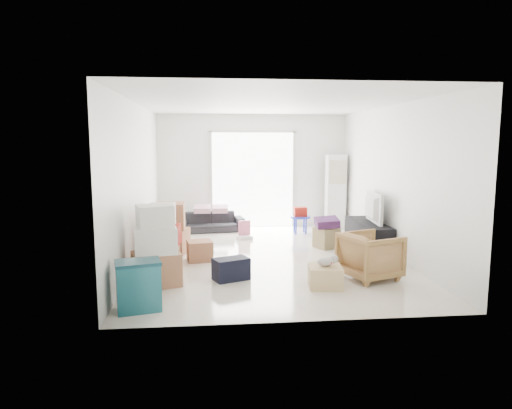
{
  "coord_description": "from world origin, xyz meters",
  "views": [
    {
      "loc": [
        -1.0,
        -7.91,
        2.03
      ],
      "look_at": [
        -0.2,
        0.2,
        0.92
      ],
      "focal_mm": 32.0,
      "sensor_mm": 36.0,
      "label": 1
    }
  ],
  "objects_px": {
    "ac_tower": "(335,192)",
    "television": "(369,219)",
    "ottoman": "(326,238)",
    "sofa": "(211,219)",
    "storage_bins": "(138,285)",
    "armchair": "(370,254)",
    "wood_crate": "(325,277)",
    "kids_table": "(300,215)",
    "tv_console": "(368,235)"
  },
  "relations": [
    {
      "from": "ac_tower",
      "to": "television",
      "type": "distance_m",
      "value": 2.22
    },
    {
      "from": "ac_tower",
      "to": "ottoman",
      "type": "bearing_deg",
      "value": -109.65
    },
    {
      "from": "sofa",
      "to": "storage_bins",
      "type": "distance_m",
      "value": 5.02
    },
    {
      "from": "armchair",
      "to": "storage_bins",
      "type": "relative_size",
      "value": 1.25
    },
    {
      "from": "storage_bins",
      "to": "wood_crate",
      "type": "xyz_separation_m",
      "value": [
        2.49,
        0.65,
        -0.16
      ]
    },
    {
      "from": "storage_bins",
      "to": "wood_crate",
      "type": "relative_size",
      "value": 1.35
    },
    {
      "from": "television",
      "to": "ottoman",
      "type": "relative_size",
      "value": 2.55
    },
    {
      "from": "ac_tower",
      "to": "television",
      "type": "bearing_deg",
      "value": -88.7
    },
    {
      "from": "sofa",
      "to": "wood_crate",
      "type": "xyz_separation_m",
      "value": [
        1.6,
        -4.29,
        -0.14
      ]
    },
    {
      "from": "ac_tower",
      "to": "kids_table",
      "type": "height_order",
      "value": "ac_tower"
    },
    {
      "from": "ac_tower",
      "to": "television",
      "type": "xyz_separation_m",
      "value": [
        0.05,
        -2.2,
        -0.29
      ]
    },
    {
      "from": "ac_tower",
      "to": "kids_table",
      "type": "bearing_deg",
      "value": -148.62
    },
    {
      "from": "ac_tower",
      "to": "tv_console",
      "type": "relative_size",
      "value": 1.12
    },
    {
      "from": "television",
      "to": "sofa",
      "type": "relative_size",
      "value": 0.67
    },
    {
      "from": "storage_bins",
      "to": "ottoman",
      "type": "distance_m",
      "value": 4.37
    },
    {
      "from": "ottoman",
      "to": "kids_table",
      "type": "height_order",
      "value": "kids_table"
    },
    {
      "from": "television",
      "to": "wood_crate",
      "type": "bearing_deg",
      "value": 152.83
    },
    {
      "from": "tv_console",
      "to": "sofa",
      "type": "bearing_deg",
      "value": 145.8
    },
    {
      "from": "kids_table",
      "to": "armchair",
      "type": "bearing_deg",
      "value": -83.93
    },
    {
      "from": "ac_tower",
      "to": "armchair",
      "type": "xyz_separation_m",
      "value": [
        -0.59,
        -4.11,
        -0.49
      ]
    },
    {
      "from": "tv_console",
      "to": "wood_crate",
      "type": "relative_size",
      "value": 3.41
    },
    {
      "from": "armchair",
      "to": "ac_tower",
      "type": "bearing_deg",
      "value": -28.34
    },
    {
      "from": "sofa",
      "to": "ottoman",
      "type": "distance_m",
      "value": 2.93
    },
    {
      "from": "sofa",
      "to": "armchair",
      "type": "bearing_deg",
      "value": -66.3
    },
    {
      "from": "sofa",
      "to": "kids_table",
      "type": "xyz_separation_m",
      "value": [
        2.0,
        -0.44,
        0.12
      ]
    },
    {
      "from": "sofa",
      "to": "storage_bins",
      "type": "bearing_deg",
      "value": -107.43
    },
    {
      "from": "sofa",
      "to": "storage_bins",
      "type": "xyz_separation_m",
      "value": [
        -0.89,
        -4.94,
        0.02
      ]
    },
    {
      "from": "storage_bins",
      "to": "kids_table",
      "type": "xyz_separation_m",
      "value": [
        2.88,
        4.5,
        0.11
      ]
    },
    {
      "from": "armchair",
      "to": "tv_console",
      "type": "bearing_deg",
      "value": -38.72
    },
    {
      "from": "sofa",
      "to": "kids_table",
      "type": "relative_size",
      "value": 2.54
    },
    {
      "from": "tv_console",
      "to": "ottoman",
      "type": "distance_m",
      "value": 0.8
    },
    {
      "from": "storage_bins",
      "to": "wood_crate",
      "type": "distance_m",
      "value": 2.58
    },
    {
      "from": "kids_table",
      "to": "tv_console",
      "type": "bearing_deg",
      "value": -57.75
    },
    {
      "from": "storage_bins",
      "to": "kids_table",
      "type": "relative_size",
      "value": 1.04
    },
    {
      "from": "sofa",
      "to": "ottoman",
      "type": "bearing_deg",
      "value": -47.43
    },
    {
      "from": "ac_tower",
      "to": "tv_console",
      "type": "distance_m",
      "value": 2.28
    },
    {
      "from": "ottoman",
      "to": "wood_crate",
      "type": "bearing_deg",
      "value": -104.8
    },
    {
      "from": "television",
      "to": "kids_table",
      "type": "relative_size",
      "value": 1.7
    },
    {
      "from": "tv_console",
      "to": "kids_table",
      "type": "relative_size",
      "value": 2.63
    },
    {
      "from": "storage_bins",
      "to": "ottoman",
      "type": "relative_size",
      "value": 1.56
    },
    {
      "from": "ac_tower",
      "to": "ottoman",
      "type": "distance_m",
      "value": 2.27
    },
    {
      "from": "tv_console",
      "to": "sofa",
      "type": "xyz_separation_m",
      "value": [
        -3.01,
        2.05,
        0.03
      ]
    },
    {
      "from": "wood_crate",
      "to": "television",
      "type": "bearing_deg",
      "value": 57.77
    },
    {
      "from": "ac_tower",
      "to": "sofa",
      "type": "distance_m",
      "value": 3.02
    },
    {
      "from": "kids_table",
      "to": "wood_crate",
      "type": "xyz_separation_m",
      "value": [
        -0.4,
        -3.85,
        -0.27
      ]
    },
    {
      "from": "television",
      "to": "ottoman",
      "type": "height_order",
      "value": "television"
    },
    {
      "from": "wood_crate",
      "to": "tv_console",
      "type": "bearing_deg",
      "value": 57.77
    },
    {
      "from": "tv_console",
      "to": "sofa",
      "type": "height_order",
      "value": "sofa"
    },
    {
      "from": "television",
      "to": "armchair",
      "type": "height_order",
      "value": "armchair"
    },
    {
      "from": "kids_table",
      "to": "ottoman",
      "type": "bearing_deg",
      "value": -80.68
    }
  ]
}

